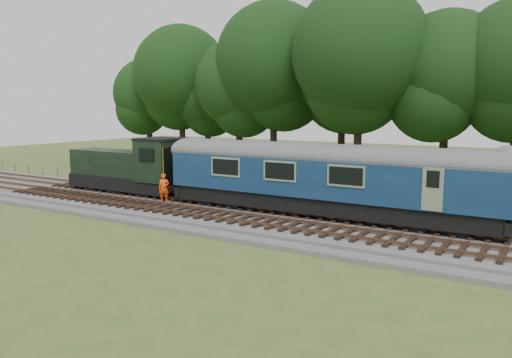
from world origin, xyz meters
The scene contains 9 objects.
ground centered at (0.00, 0.00, 0.00)m, with size 120.00×120.00×0.00m, color #3A5921.
ballast centered at (0.00, 0.00, 0.17)m, with size 70.00×7.00×0.35m, color #4C4C4F.
track_north centered at (0.00, 1.40, 0.42)m, with size 67.20×2.40×0.21m.
track_south centered at (0.00, -1.60, 0.42)m, with size 67.20×2.40×0.21m.
fence centered at (0.00, 4.50, 0.00)m, with size 64.00×0.12×1.00m, color #6B6054, non-canonical shape.
tree_line centered at (0.00, 22.00, 0.00)m, with size 70.00×8.00×18.00m, color black, non-canonical shape.
dmu_railcar centered at (3.79, 1.40, 2.61)m, with size 18.05×2.86×3.88m.
shunter_loco centered at (-10.13, 1.40, 1.97)m, with size 8.91×2.60×3.38m.
worker centered at (-5.88, -0.10, 1.22)m, with size 0.63×0.42×1.74m, color #FD500D.
Camera 1 is at (14.29, -22.23, 5.98)m, focal length 35.00 mm.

